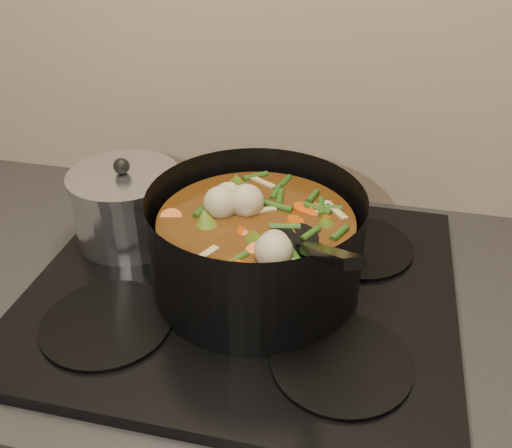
# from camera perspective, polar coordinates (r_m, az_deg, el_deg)

# --- Properties ---
(stovetop) EXTENTS (0.62, 0.54, 0.03)m
(stovetop) POSITION_cam_1_polar(r_m,az_deg,el_deg) (0.87, -1.27, -6.34)
(stovetop) COLOR black
(stovetop) RESTS_ON counter
(stockpot) EXTENTS (0.36, 0.41, 0.22)m
(stockpot) POSITION_cam_1_polar(r_m,az_deg,el_deg) (0.82, 0.02, -2.11)
(stockpot) COLOR black
(stockpot) RESTS_ON stovetop
(saucepan) EXTENTS (0.18, 0.18, 0.15)m
(saucepan) POSITION_cam_1_polar(r_m,az_deg,el_deg) (0.95, -12.76, 1.80)
(saucepan) COLOR silver
(saucepan) RESTS_ON stovetop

